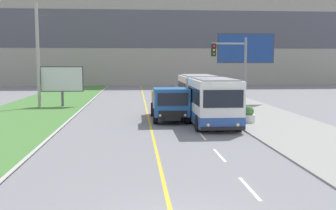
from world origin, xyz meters
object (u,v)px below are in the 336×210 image
planter_round_near (249,115)px  planter_round_second (230,107)px  utility_pole_far (38,55)px  city_bus (205,98)px  traffic_light_mast (235,70)px  dump_truck (170,104)px  billboard_large (246,50)px  billboard_small (62,80)px

planter_round_near → planter_round_second: bearing=91.5°
planter_round_near → utility_pole_far: bearing=146.3°
city_bus → planter_round_second: city_bus is taller
traffic_light_mast → planter_round_second: size_ratio=5.23×
dump_truck → traffic_light_mast: (3.95, -2.35, 2.39)m
traffic_light_mast → utility_pole_far: bearing=142.1°
city_bus → planter_round_near: city_bus is taller
city_bus → utility_pole_far: size_ratio=1.25×
billboard_large → billboard_small: bearing=-175.0°
billboard_small → planter_round_near: (14.23, -11.14, -1.89)m
dump_truck → billboard_large: billboard_large is taller
city_bus → planter_round_second: size_ratio=10.81×
traffic_light_mast → planter_round_second: traffic_light_mast is taller
billboard_large → planter_round_second: 9.82m
utility_pole_far → billboard_large: utility_pole_far is taller
city_bus → planter_round_near: 3.35m
utility_pole_far → traffic_light_mast: size_ratio=1.65×
dump_truck → traffic_light_mast: 5.18m
billboard_large → billboard_small: 17.81m
city_bus → billboard_large: (5.93, 10.85, 3.64)m
traffic_light_mast → city_bus: bearing=117.8°
traffic_light_mast → planter_round_second: (1.09, 5.60, -3.05)m
dump_truck → planter_round_second: dump_truck is taller
city_bus → dump_truck: size_ratio=1.83×
dump_truck → billboard_small: bearing=133.2°
billboard_large → planter_round_second: (-3.43, -7.94, -4.66)m
traffic_light_mast → billboard_large: size_ratio=0.82×
utility_pole_far → planter_round_second: 17.72m
billboard_small → city_bus: bearing=-38.8°
dump_truck → traffic_light_mast: traffic_light_mast is taller
utility_pole_far → billboard_small: 3.03m
traffic_light_mast → billboard_large: (4.51, 13.54, 1.60)m
city_bus → planter_round_second: bearing=49.3°
traffic_light_mast → planter_round_near: size_ratio=5.14×
traffic_light_mast → billboard_small: traffic_light_mast is taller
city_bus → billboard_small: 14.91m
planter_round_second → planter_round_near: bearing=-88.5°
city_bus → dump_truck: bearing=-172.4°
billboard_large → planter_round_near: size_ratio=6.24×
city_bus → billboard_small: billboard_small is taller
utility_pole_far → planter_round_second: (16.11, -6.10, -4.16)m
utility_pole_far → billboard_small: size_ratio=2.41×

